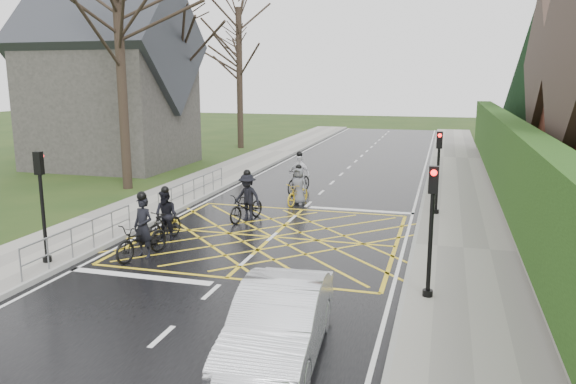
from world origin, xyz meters
The scene contains 22 objects.
ground centered at (0.00, 0.00, 0.00)m, with size 120.00×120.00×0.00m, color black.
road centered at (0.00, 0.00, 0.01)m, with size 9.00×80.00×0.01m, color black.
sidewalk_right centered at (6.00, 0.00, 0.07)m, with size 3.00×80.00×0.15m, color gray.
sidewalk_left centered at (-6.00, 0.00, 0.07)m, with size 3.00×80.00×0.15m, color gray.
stone_wall centered at (7.75, 6.00, 0.35)m, with size 0.50×38.00×0.70m, color slate.
hedge centered at (7.75, 6.00, 2.10)m, with size 0.90×38.00×2.80m, color black.
conifer centered at (10.75, 26.00, 4.99)m, with size 4.60×4.60×10.00m.
church centered at (-13.54, 12.00, 4.93)m, with size 8.80×7.80×11.00m.
tree_near centered at (-9.00, 6.00, 7.91)m, with size 9.24×9.24×11.44m.
tree_mid centered at (-10.00, 14.00, 8.63)m, with size 10.08×10.08×12.48m.
tree_far centered at (-9.30, 22.00, 7.19)m, with size 8.40×8.40×10.40m.
railing_south centered at (-4.65, -3.50, 0.78)m, with size 0.05×5.04×1.03m.
railing_north centered at (-4.65, 4.00, 0.79)m, with size 0.05×6.04×1.03m.
traffic_light_ne centered at (5.10, 4.20, 1.66)m, with size 0.24×0.31×3.21m.
traffic_light_se centered at (5.10, -4.20, 1.66)m, with size 0.24×0.31×3.21m.
traffic_light_sw centered at (-5.10, -4.50, 1.66)m, with size 0.24×0.31×3.21m.
cyclist_rear centered at (-2.97, -3.05, 0.63)m, with size 1.16×2.12×1.95m.
cyclist_back centered at (-3.17, -1.28, 0.67)m, with size 0.86×1.81×1.77m.
cyclist_mid centered at (-1.53, 1.84, 0.69)m, with size 1.25×2.05×1.88m.
cyclist_front centered at (-0.93, 7.05, 0.71)m, with size 1.11×1.98×1.91m.
cyclist_lead centered at (-0.40, 4.89, 0.58)m, with size 0.95×1.80×1.67m.
car centered at (2.54, -7.71, 0.71)m, with size 1.51×4.33×1.43m, color silver.
Camera 1 is at (5.31, -16.92, 5.15)m, focal length 35.00 mm.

